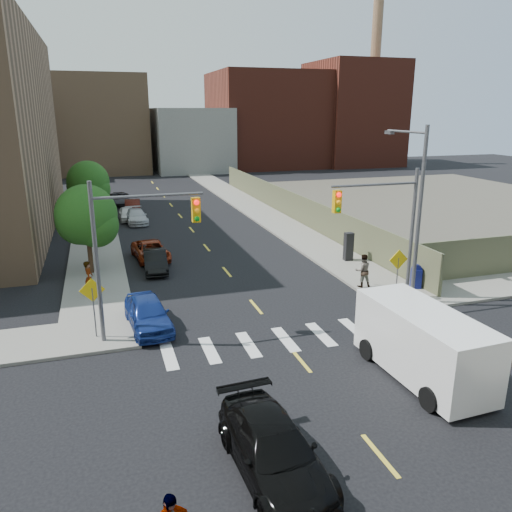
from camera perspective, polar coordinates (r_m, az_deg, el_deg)
ground at (r=18.94m, az=7.55°, el=-14.51°), size 160.00×160.00×0.00m
sidewalk_nw at (r=56.95m, az=-17.98°, el=5.84°), size 3.50×73.00×0.15m
sidewalk_ne at (r=58.86m, az=-2.66°, el=6.93°), size 3.50×73.00×0.15m
fence_north at (r=46.57m, az=3.87°, el=5.88°), size 0.12×44.00×2.50m
gravel_lot at (r=57.62m, az=20.48°, el=5.67°), size 36.00×42.00×0.06m
bg_bldg_midwest at (r=86.67m, az=-17.32°, el=14.18°), size 14.00×16.00×15.00m
bg_bldg_center at (r=86.11m, az=-7.58°, el=13.08°), size 12.00×16.00×10.00m
bg_bldg_east at (r=91.42m, az=1.10°, el=15.28°), size 18.00×18.00×16.00m
bg_bldg_fareast at (r=95.93m, az=10.95°, el=15.64°), size 14.00×16.00×18.00m
smokestack at (r=97.97m, az=13.29°, el=18.45°), size 1.80×1.80×28.00m
signal_nw at (r=21.29m, az=-13.89°, el=1.89°), size 4.59×0.30×7.00m
signal_ne at (r=24.99m, az=14.65°, el=3.93°), size 4.59×0.30×7.00m
streetlight_ne at (r=26.81m, az=17.79°, el=6.01°), size 0.25×3.70×9.00m
warn_sign_nw at (r=22.49m, az=-18.16°, el=-4.46°), size 1.06×0.06×2.83m
warn_sign_ne at (r=26.67m, az=15.92°, el=-1.03°), size 1.06×0.06×2.83m
warn_sign_midwest at (r=35.48m, az=-18.18°, el=3.02°), size 1.06×0.06×2.83m
tree_west_near at (r=31.31m, az=-18.79°, el=4.06°), size 3.66×3.64×5.52m
tree_west_far at (r=46.10m, az=-18.61°, el=7.77°), size 3.66×3.64×5.52m
parked_car_blue at (r=23.46m, az=-12.25°, el=-6.41°), size 2.13×4.50×1.49m
parked_car_black at (r=31.67m, az=-11.46°, el=-0.55°), size 1.56×4.00×1.30m
parked_car_red at (r=34.10m, az=-11.94°, el=0.58°), size 2.48×4.62×1.23m
parked_car_silver at (r=45.59m, az=-13.52°, el=4.43°), size 1.90×4.35×1.24m
parked_car_white at (r=46.95m, az=-14.47°, el=4.69°), size 1.49×3.63×1.23m
parked_car_maroon at (r=49.85m, az=-13.92°, el=5.46°), size 1.69×4.19×1.35m
parked_car_grey at (r=54.99m, az=-15.36°, el=6.30°), size 2.23×4.67×1.29m
black_sedan at (r=14.62m, az=2.02°, el=-21.25°), size 2.37×5.25×1.49m
cargo_van at (r=19.82m, az=18.21°, el=-9.17°), size 2.64×5.93×2.67m
mailbox at (r=29.02m, az=17.82°, el=-2.25°), size 0.67×0.60×1.36m
payphone at (r=33.26m, az=10.52°, el=1.08°), size 0.56×0.46×1.85m
pedestrian_west at (r=27.98m, az=-18.55°, el=-2.40°), size 0.47×0.70×1.87m
pedestrian_east at (r=28.38m, az=12.11°, el=-1.63°), size 1.02×0.86×1.88m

